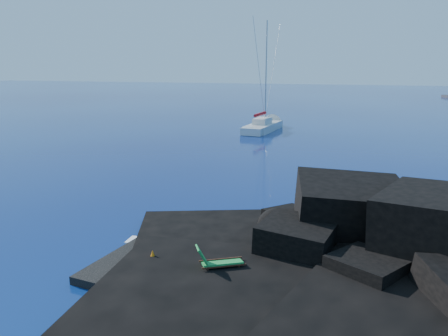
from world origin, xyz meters
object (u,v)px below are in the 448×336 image
at_px(sailboat, 263,131).
at_px(sunbather, 225,275).
at_px(distant_boat_a, 447,97).
at_px(marker_cone, 153,256).
at_px(deck_chair, 222,257).

height_order(sailboat, sunbather, sailboat).
bearing_deg(sunbather, distant_boat_a, 61.08).
xyz_separation_m(sailboat, sunbather, (8.68, -41.81, 0.50)).
bearing_deg(marker_cone, distant_boat_a, 77.10).
bearing_deg(distant_boat_a, deck_chair, -115.73).
bearing_deg(marker_cone, sunbather, -7.74).
xyz_separation_m(sunbather, distant_boat_a, (24.15, 120.41, -0.50)).
height_order(sunbather, distant_boat_a, sunbather).
relative_size(sailboat, distant_boat_a, 3.05).
distance_m(sunbather, distant_boat_a, 122.80).
height_order(deck_chair, distant_boat_a, deck_chair).
relative_size(marker_cone, distant_boat_a, 0.12).
height_order(sailboat, distant_boat_a, sailboat).
bearing_deg(deck_chair, sailboat, 70.28).
height_order(sailboat, marker_cone, sailboat).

